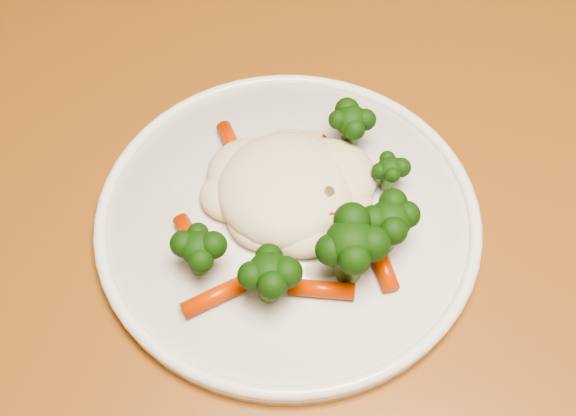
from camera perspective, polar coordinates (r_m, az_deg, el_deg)
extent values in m
plane|color=brown|center=(1.31, 8.24, -13.17)|extent=(3.00, 3.00, 0.00)
cube|color=#915521|center=(0.54, -1.73, -7.05)|extent=(1.17, 0.85, 0.04)
cylinder|color=white|center=(0.54, 0.00, -0.84)|extent=(0.29, 0.29, 0.01)
ellipsoid|color=beige|center=(0.53, -0.08, 2.29)|extent=(0.12, 0.11, 0.05)
ellipsoid|color=black|center=(0.50, -6.97, -3.76)|extent=(0.04, 0.04, 0.04)
ellipsoid|color=black|center=(0.49, -1.48, -5.80)|extent=(0.05, 0.05, 0.04)
ellipsoid|color=black|center=(0.49, 4.89, -3.66)|extent=(0.06, 0.06, 0.05)
ellipsoid|color=black|center=(0.51, 7.91, -1.70)|extent=(0.05, 0.05, 0.04)
ellipsoid|color=black|center=(0.55, 7.98, 2.55)|extent=(0.03, 0.03, 0.03)
ellipsoid|color=black|center=(0.57, 4.94, 6.17)|extent=(0.04, 0.04, 0.04)
cylinder|color=#DC3B05|center=(0.57, -4.43, 4.96)|extent=(0.03, 0.05, 0.01)
cylinder|color=#DC3B05|center=(0.57, 1.31, 4.53)|extent=(0.04, 0.03, 0.01)
cylinder|color=#DC3B05|center=(0.56, 4.34, 2.80)|extent=(0.05, 0.03, 0.01)
cylinder|color=#DC3B05|center=(0.52, -7.54, -2.61)|extent=(0.03, 0.05, 0.01)
cylinder|color=#DC3B05|center=(0.50, -5.62, -6.88)|extent=(0.05, 0.03, 0.01)
cylinder|color=#DC3B05|center=(0.50, 2.66, -6.43)|extent=(0.05, 0.02, 0.01)
cylinder|color=#DC3B05|center=(0.51, 7.53, -4.55)|extent=(0.02, 0.04, 0.01)
cylinder|color=#DC3B05|center=(0.53, 2.69, 0.78)|extent=(0.02, 0.04, 0.01)
ellipsoid|color=brown|center=(0.53, 0.96, 1.97)|extent=(0.03, 0.03, 0.02)
ellipsoid|color=brown|center=(0.53, 2.72, 1.01)|extent=(0.03, 0.03, 0.02)
ellipsoid|color=brown|center=(0.52, -2.60, 0.67)|extent=(0.03, 0.03, 0.02)
cube|color=tan|center=(0.55, -1.83, 3.96)|extent=(0.02, 0.02, 0.01)
cube|color=tan|center=(0.56, 1.80, 5.27)|extent=(0.02, 0.01, 0.01)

